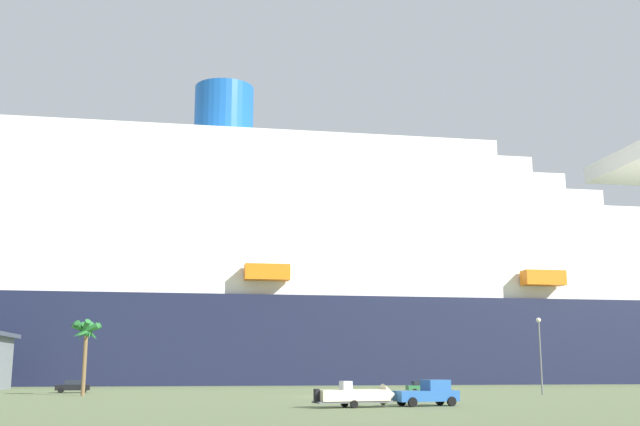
{
  "coord_description": "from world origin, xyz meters",
  "views": [
    {
      "loc": [
        -19.24,
        -86.85,
        3.36
      ],
      "look_at": [
        8.62,
        33.03,
        27.69
      ],
      "focal_mm": 43.58,
      "sensor_mm": 36.0,
      "label": 1
    }
  ],
  "objects_px": {
    "pickup_truck": "(428,394)",
    "street_lamp": "(540,345)",
    "small_boat_on_trailer": "(360,396)",
    "parked_car_green_wagon": "(424,387)",
    "parked_car_black_coupe": "(73,386)",
    "cruise_ship": "(373,290)",
    "palm_tree": "(86,334)"
  },
  "relations": [
    {
      "from": "street_lamp",
      "to": "parked_car_green_wagon",
      "type": "height_order",
      "value": "street_lamp"
    },
    {
      "from": "cruise_ship",
      "to": "parked_car_green_wagon",
      "type": "xyz_separation_m",
      "value": [
        -11.88,
        -59.82,
        -17.86
      ]
    },
    {
      "from": "cruise_ship",
      "to": "parked_car_black_coupe",
      "type": "relative_size",
      "value": 62.46
    },
    {
      "from": "pickup_truck",
      "to": "parked_car_green_wagon",
      "type": "height_order",
      "value": "pickup_truck"
    },
    {
      "from": "small_boat_on_trailer",
      "to": "street_lamp",
      "type": "xyz_separation_m",
      "value": [
        28.83,
        22.24,
        4.86
      ]
    },
    {
      "from": "street_lamp",
      "to": "parked_car_black_coupe",
      "type": "relative_size",
      "value": 2.12
    },
    {
      "from": "cruise_ship",
      "to": "small_boat_on_trailer",
      "type": "xyz_separation_m",
      "value": [
        -28.34,
        -88.84,
        -17.73
      ]
    },
    {
      "from": "cruise_ship",
      "to": "pickup_truck",
      "type": "relative_size",
      "value": 46.15
    },
    {
      "from": "cruise_ship",
      "to": "parked_car_black_coupe",
      "type": "distance_m",
      "value": 73.48
    },
    {
      "from": "pickup_truck",
      "to": "street_lamp",
      "type": "relative_size",
      "value": 0.64
    },
    {
      "from": "cruise_ship",
      "to": "small_boat_on_trailer",
      "type": "relative_size",
      "value": 32.44
    },
    {
      "from": "pickup_truck",
      "to": "street_lamp",
      "type": "distance_m",
      "value": 31.39
    },
    {
      "from": "parked_car_black_coupe",
      "to": "parked_car_green_wagon",
      "type": "relative_size",
      "value": 0.97
    },
    {
      "from": "pickup_truck",
      "to": "parked_car_green_wagon",
      "type": "xyz_separation_m",
      "value": [
        10.14,
        28.12,
        -0.21
      ]
    },
    {
      "from": "pickup_truck",
      "to": "street_lamp",
      "type": "height_order",
      "value": "street_lamp"
    },
    {
      "from": "palm_tree",
      "to": "cruise_ship",
      "type": "bearing_deg",
      "value": 47.54
    },
    {
      "from": "small_boat_on_trailer",
      "to": "parked_car_black_coupe",
      "type": "height_order",
      "value": "small_boat_on_trailer"
    },
    {
      "from": "small_boat_on_trailer",
      "to": "pickup_truck",
      "type": "bearing_deg",
      "value": 8.03
    },
    {
      "from": "cruise_ship",
      "to": "pickup_truck",
      "type": "bearing_deg",
      "value": -104.06
    },
    {
      "from": "cruise_ship",
      "to": "pickup_truck",
      "type": "height_order",
      "value": "cruise_ship"
    },
    {
      "from": "parked_car_black_coupe",
      "to": "small_boat_on_trailer",
      "type": "bearing_deg",
      "value": -58.66
    },
    {
      "from": "cruise_ship",
      "to": "palm_tree",
      "type": "xyz_separation_m",
      "value": [
        -52.43,
        -57.29,
        -11.66
      ]
    },
    {
      "from": "palm_tree",
      "to": "parked_car_green_wagon",
      "type": "bearing_deg",
      "value": -3.57
    },
    {
      "from": "street_lamp",
      "to": "cruise_ship",
      "type": "bearing_deg",
      "value": 90.43
    },
    {
      "from": "cruise_ship",
      "to": "palm_tree",
      "type": "distance_m",
      "value": 78.53
    },
    {
      "from": "cruise_ship",
      "to": "parked_car_green_wagon",
      "type": "relative_size",
      "value": 60.36
    },
    {
      "from": "pickup_truck",
      "to": "small_boat_on_trailer",
      "type": "relative_size",
      "value": 0.7
    },
    {
      "from": "small_boat_on_trailer",
      "to": "parked_car_green_wagon",
      "type": "xyz_separation_m",
      "value": [
        16.46,
        29.01,
        -0.13
      ]
    },
    {
      "from": "pickup_truck",
      "to": "parked_car_green_wagon",
      "type": "distance_m",
      "value": 29.89
    },
    {
      "from": "pickup_truck",
      "to": "palm_tree",
      "type": "xyz_separation_m",
      "value": [
        -30.41,
        30.65,
        5.99
      ]
    },
    {
      "from": "small_boat_on_trailer",
      "to": "palm_tree",
      "type": "distance_m",
      "value": 40.15
    },
    {
      "from": "pickup_truck",
      "to": "palm_tree",
      "type": "distance_m",
      "value": 43.59
    }
  ]
}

